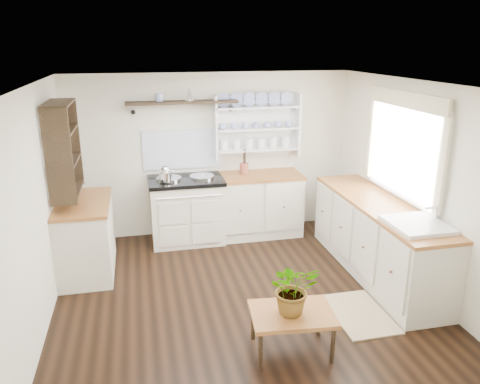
# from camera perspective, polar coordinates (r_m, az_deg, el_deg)

# --- Properties ---
(floor) EXTENTS (4.00, 3.80, 0.01)m
(floor) POSITION_cam_1_polar(r_m,az_deg,el_deg) (5.40, -0.00, -12.04)
(floor) COLOR black
(floor) RESTS_ON ground
(wall_back) EXTENTS (4.00, 0.02, 2.30)m
(wall_back) POSITION_cam_1_polar(r_m,az_deg,el_deg) (6.73, -3.53, 4.57)
(wall_back) COLOR beige
(wall_back) RESTS_ON ground
(wall_right) EXTENTS (0.02, 3.80, 2.30)m
(wall_right) POSITION_cam_1_polar(r_m,az_deg,el_deg) (5.69, 20.08, 1.03)
(wall_right) COLOR beige
(wall_right) RESTS_ON ground
(wall_left) EXTENTS (0.02, 3.80, 2.30)m
(wall_left) POSITION_cam_1_polar(r_m,az_deg,el_deg) (4.92, -23.39, -1.90)
(wall_left) COLOR beige
(wall_left) RESTS_ON ground
(ceiling) EXTENTS (4.00, 3.80, 0.01)m
(ceiling) POSITION_cam_1_polar(r_m,az_deg,el_deg) (4.70, -0.00, 13.10)
(ceiling) COLOR white
(ceiling) RESTS_ON wall_back
(window) EXTENTS (0.08, 1.55, 1.22)m
(window) POSITION_cam_1_polar(r_m,az_deg,el_deg) (5.69, 19.29, 5.43)
(window) COLOR white
(window) RESTS_ON wall_right
(aga_cooker) EXTENTS (1.02, 0.71, 0.94)m
(aga_cooker) POSITION_cam_1_polar(r_m,az_deg,el_deg) (6.56, -6.50, -2.13)
(aga_cooker) COLOR silver
(aga_cooker) RESTS_ON floor
(back_cabinets) EXTENTS (1.27, 0.63, 0.90)m
(back_cabinets) POSITION_cam_1_polar(r_m,az_deg,el_deg) (6.75, 2.02, -1.45)
(back_cabinets) COLOR beige
(back_cabinets) RESTS_ON floor
(right_cabinets) EXTENTS (0.62, 2.43, 0.90)m
(right_cabinets) POSITION_cam_1_polar(r_m,az_deg,el_deg) (5.84, 16.35, -5.35)
(right_cabinets) COLOR beige
(right_cabinets) RESTS_ON floor
(belfast_sink) EXTENTS (0.55, 0.60, 0.45)m
(belfast_sink) POSITION_cam_1_polar(r_m,az_deg,el_deg) (5.13, 20.64, -4.97)
(belfast_sink) COLOR white
(belfast_sink) RESTS_ON right_cabinets
(left_cabinets) EXTENTS (0.62, 1.13, 0.90)m
(left_cabinets) POSITION_cam_1_polar(r_m,az_deg,el_deg) (5.94, -18.26, -5.13)
(left_cabinets) COLOR beige
(left_cabinets) RESTS_ON floor
(plate_rack) EXTENTS (1.20, 0.22, 0.90)m
(plate_rack) POSITION_cam_1_polar(r_m,az_deg,el_deg) (6.74, 1.97, 8.14)
(plate_rack) COLOR white
(plate_rack) RESTS_ON wall_back
(high_shelf) EXTENTS (1.50, 0.29, 0.16)m
(high_shelf) POSITION_cam_1_polar(r_m,az_deg,el_deg) (6.42, -7.07, 10.72)
(high_shelf) COLOR black
(high_shelf) RESTS_ON wall_back
(left_shelving) EXTENTS (0.28, 0.80, 1.05)m
(left_shelving) POSITION_cam_1_polar(r_m,az_deg,el_deg) (5.65, -20.74, 5.05)
(left_shelving) COLOR black
(left_shelving) RESTS_ON wall_left
(kettle) EXTENTS (0.17, 0.17, 0.21)m
(kettle) POSITION_cam_1_polar(r_m,az_deg,el_deg) (6.25, -9.11, 2.24)
(kettle) COLOR silver
(kettle) RESTS_ON aga_cooker
(utensil_crock) EXTENTS (0.12, 0.12, 0.14)m
(utensil_crock) POSITION_cam_1_polar(r_m,az_deg,el_deg) (6.64, 0.49, 2.91)
(utensil_crock) COLOR brown
(utensil_crock) RESTS_ON back_cabinets
(center_table) EXTENTS (0.78, 0.60, 0.40)m
(center_table) POSITION_cam_1_polar(r_m,az_deg,el_deg) (4.33, 6.36, -14.86)
(center_table) COLOR brown
(center_table) RESTS_ON floor
(potted_plant) EXTENTS (0.44, 0.39, 0.48)m
(potted_plant) POSITION_cam_1_polar(r_m,az_deg,el_deg) (4.19, 6.50, -11.57)
(potted_plant) COLOR #3F7233
(potted_plant) RESTS_ON center_table
(floor_rug) EXTENTS (0.56, 0.85, 0.02)m
(floor_rug) POSITION_cam_1_polar(r_m,az_deg,el_deg) (5.14, 14.30, -14.18)
(floor_rug) COLOR #8F6B53
(floor_rug) RESTS_ON floor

